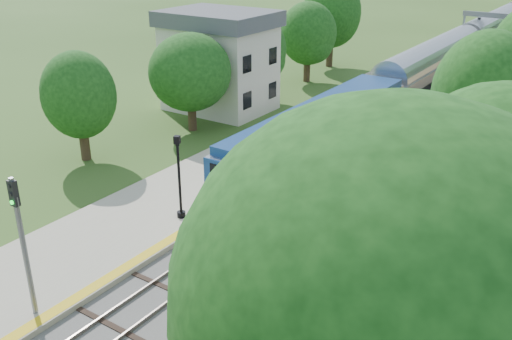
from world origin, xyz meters
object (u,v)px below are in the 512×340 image
Objects in this scene: signal_platform at (21,233)px; signal_farside at (414,146)px; signal_gantry at (504,28)px; lamppost_far at (179,182)px; station_building at (219,60)px; train at (509,30)px.

signal_platform is 17.81m from signal_farside.
lamppost_far is at bearing -97.95° from signal_gantry.
station_building is 0.07× the size of train.
station_building is 28.53m from signal_platform.
signal_gantry is 0.07× the size of train.
lamppost_far is (10.58, -17.16, -1.75)m from station_building.
lamppost_far is at bearing -147.26° from signal_farside.
train is at bearing 96.77° from signal_farside.
station_building is at bearing -123.38° from signal_gantry.
signal_gantry is at bearing 82.05° from lamppost_far.
lamppost_far is at bearing -93.35° from train.
lamppost_far reaches higher than train.
station_building reaches higher than signal_platform.
signal_farside is (6.20, -52.20, 2.11)m from train.
signal_farside is at bearing -84.08° from signal_gantry.
signal_platform is at bearing -95.98° from signal_gantry.
lamppost_far is (-3.42, -58.38, 0.09)m from train.
station_building is 1.02× the size of signal_gantry.
lamppost_far is 11.61m from signal_farside.
station_building is at bearing 121.65° from lamppost_far.
station_building is 1.96× the size of lamppost_far.
signal_gantry reaches higher than lamppost_far.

